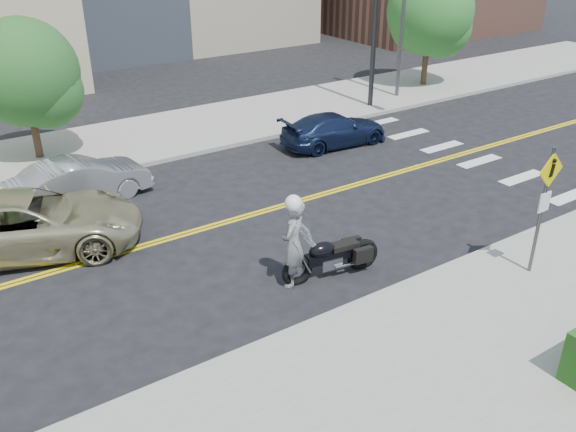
# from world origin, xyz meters

# --- Properties ---
(ground_plane) EXTENTS (120.00, 120.00, 0.00)m
(ground_plane) POSITION_xyz_m (0.00, 0.00, 0.00)
(ground_plane) COLOR black
(ground_plane) RESTS_ON ground
(sidewalk_near) EXTENTS (60.00, 5.00, 0.15)m
(sidewalk_near) POSITION_xyz_m (0.00, -7.50, 0.07)
(sidewalk_near) COLOR #9E9B91
(sidewalk_near) RESTS_ON ground_plane
(sidewalk_far) EXTENTS (60.00, 5.00, 0.15)m
(sidewalk_far) POSITION_xyz_m (0.00, 7.50, 0.07)
(sidewalk_far) COLOR #9E9B91
(sidewalk_far) RESTS_ON ground_plane
(lamp_post) EXTENTS (0.16, 0.16, 8.00)m
(lamp_post) POSITION_xyz_m (12.00, 6.50, 4.15)
(lamp_post) COLOR #4C4C51
(lamp_post) RESTS_ON sidewalk_far
(pedestrian_sign) EXTENTS (0.78, 0.08, 3.00)m
(pedestrian_sign) POSITION_xyz_m (4.20, -6.31, 1.96)
(pedestrian_sign) COLOR #4C4C51
(pedestrian_sign) RESTS_ON sidewalk_near
(motorcyclist) EXTENTS (0.90, 0.84, 2.20)m
(motorcyclist) POSITION_xyz_m (-0.48, -3.53, 1.09)
(motorcyclist) COLOR #B8BABE
(motorcyclist) RESTS_ON ground
(motorcycle) EXTENTS (2.46, 1.06, 1.45)m
(motorcycle) POSITION_xyz_m (0.46, -3.71, 0.73)
(motorcycle) COLOR black
(motorcycle) RESTS_ON ground
(suv) EXTENTS (5.97, 4.13, 1.52)m
(suv) POSITION_xyz_m (-5.01, 1.32, 0.76)
(suv) COLOR tan
(suv) RESTS_ON ground
(parked_car_silver) EXTENTS (4.09, 1.80, 1.31)m
(parked_car_silver) POSITION_xyz_m (-3.09, 3.45, 0.65)
(parked_car_silver) COLOR #9EA1A6
(parked_car_silver) RESTS_ON ground
(parked_car_blue) EXTENTS (4.09, 1.90, 1.16)m
(parked_car_blue) POSITION_xyz_m (5.91, 3.23, 0.58)
(parked_car_blue) COLOR #172345
(parked_car_blue) RESTS_ON ground
(tree_far_a) EXTENTS (3.45, 3.45, 4.71)m
(tree_far_a) POSITION_xyz_m (-3.28, 7.52, 2.98)
(tree_far_a) COLOR #382619
(tree_far_a) RESTS_ON ground
(tree_far_b) EXTENTS (3.94, 3.94, 5.45)m
(tree_far_b) POSITION_xyz_m (14.46, 7.30, 3.47)
(tree_far_b) COLOR #382619
(tree_far_b) RESTS_ON ground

